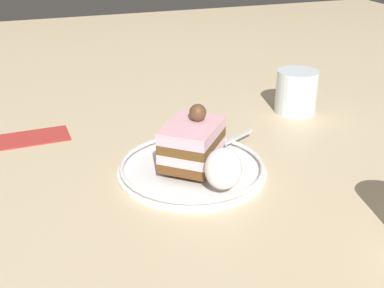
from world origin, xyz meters
The scene contains 7 objects.
ground_plane centered at (0.00, 0.00, 0.00)m, with size 2.40×2.40×0.00m, color #C9B38C.
dessert_plate centered at (-0.01, -0.02, 0.01)m, with size 0.21×0.21×0.01m.
cake_slice centered at (-0.01, -0.02, 0.05)m, with size 0.12×0.11×0.08m.
whipped_cream_dollop centered at (-0.09, -0.03, 0.04)m, with size 0.05×0.05×0.06m, color white.
fork centered at (0.03, -0.09, 0.02)m, with size 0.06×0.11×0.00m.
drink_glass_near centered at (0.15, -0.28, 0.03)m, with size 0.08×0.08×0.08m.
folded_napkin centered at (0.18, 0.19, 0.00)m, with size 0.12×0.06×0.00m, color #AC312C.
Camera 1 is at (-0.60, 0.19, 0.34)m, focal length 46.61 mm.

